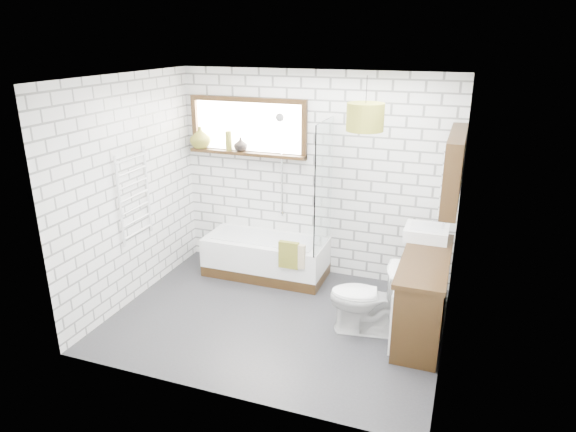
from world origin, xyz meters
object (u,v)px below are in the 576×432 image
(basin, at_px, (427,233))
(vanity, at_px, (424,294))
(bathtub, at_px, (266,256))
(pendant, at_px, (365,117))
(toilet, at_px, (367,298))

(basin, bearing_deg, vanity, -83.16)
(bathtub, relative_size, basin, 3.34)
(bathtub, bearing_deg, vanity, -18.46)
(vanity, bearing_deg, pendant, 159.38)
(vanity, bearing_deg, basin, 96.84)
(pendant, bearing_deg, basin, 18.18)
(toilet, bearing_deg, vanity, 104.02)
(pendant, bearing_deg, toilet, -67.28)
(basin, height_order, pendant, pendant)
(vanity, height_order, basin, basin)
(toilet, bearing_deg, pendant, -166.07)
(pendant, bearing_deg, bathtub, 162.84)
(toilet, relative_size, pendant, 2.02)
(basin, bearing_deg, bathtub, 175.19)
(basin, relative_size, toilet, 0.59)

